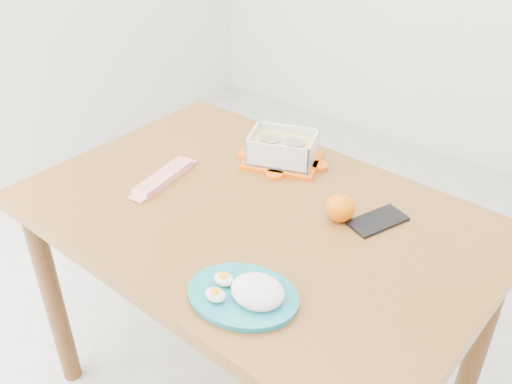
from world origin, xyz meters
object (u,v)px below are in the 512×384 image
Objects in this scene: food_container at (282,149)px; rice_plate at (247,292)px; dining_table at (256,242)px; smartphone at (378,221)px; orange_fruit at (341,208)px.

food_container is 0.88× the size of rice_plate.
dining_table is 8.21× the size of smartphone.
food_container is at bearing 113.32° from dining_table.
dining_table is 4.75× the size of food_container.
food_container reaches higher than smartphone.
smartphone is at bearing -35.27° from food_container.
dining_table is 0.34m from rice_plate.
dining_table is 4.19× the size of rice_plate.
rice_plate is 0.42m from smartphone.
smartphone is at bearing 63.04° from rice_plate.
orange_fruit is at bearing 30.75° from dining_table.
food_container is at bearing 103.28° from rice_plate.
rice_plate reaches higher than smartphone.
dining_table is at bearing 109.49° from rice_plate.
smartphone is (0.08, 0.41, -0.02)m from rice_plate.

